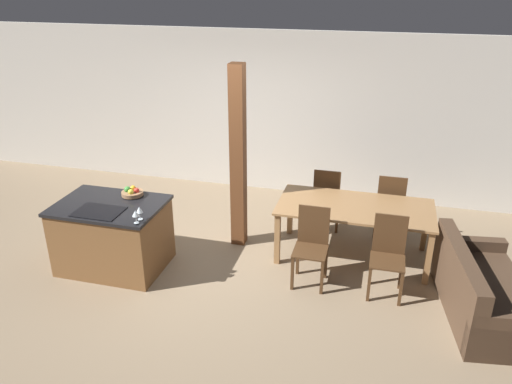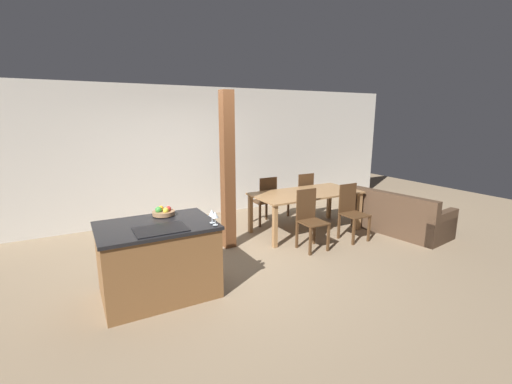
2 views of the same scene
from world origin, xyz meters
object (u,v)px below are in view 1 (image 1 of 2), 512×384
object	(u,v)px
fruit_bowl	(132,192)
dining_chair_far_left	(327,197)
kitchen_island	(113,235)
dining_table	(355,212)
dining_chair_near_left	(311,245)
wine_glass_near	(135,214)
couch	(482,294)
dining_chair_far_right	(390,204)
dining_chair_near_right	(388,254)
timber_post	(238,159)
wine_glass_middle	(139,210)

from	to	relation	value
fruit_bowl	dining_chair_far_left	world-z (taller)	fruit_bowl
dining_chair_far_left	kitchen_island	bearing A→B (deg)	34.86
dining_table	dining_chair_near_left	world-z (taller)	dining_chair_near_left
wine_glass_near	couch	distance (m)	3.96
fruit_bowl	dining_chair_far_right	world-z (taller)	fruit_bowl
dining_chair_far_left	dining_chair_far_right	bearing A→B (deg)	-180.00
dining_chair_near_right	dining_chair_far_right	xyz separation A→B (m)	(0.00, 1.42, 0.00)
fruit_bowl	couch	bearing A→B (deg)	-2.25
dining_table	couch	world-z (taller)	couch
kitchen_island	timber_post	size ratio (longest dim) A/B	0.53
dining_chair_near_right	dining_chair_far_left	bearing A→B (deg)	122.27
dining_table	dining_chair_far_right	xyz separation A→B (m)	(0.45, 0.71, -0.16)
kitchen_island	wine_glass_middle	distance (m)	0.87
fruit_bowl	dining_table	xyz separation A→B (m)	(2.78, 0.72, -0.28)
couch	dining_chair_near_left	bearing A→B (deg)	76.36
kitchen_island	timber_post	bearing A→B (deg)	36.35
timber_post	dining_table	bearing A→B (deg)	0.62
fruit_bowl	timber_post	xyz separation A→B (m)	(1.21, 0.71, 0.32)
dining_chair_near_left	fruit_bowl	bearing A→B (deg)	-179.67
fruit_bowl	timber_post	bearing A→B (deg)	30.35
couch	wine_glass_middle	bearing A→B (deg)	88.11
dining_table	timber_post	world-z (taller)	timber_post
dining_chair_far_left	dining_chair_far_right	distance (m)	0.90
dining_table	timber_post	xyz separation A→B (m)	(-1.57, -0.02, 0.59)
fruit_bowl	couch	xyz separation A→B (m)	(4.27, -0.17, -0.67)
dining_chair_far_right	timber_post	distance (m)	2.27
timber_post	dining_chair_far_left	bearing A→B (deg)	32.97
dining_table	dining_chair_far_left	bearing A→B (deg)	122.27
dining_chair_far_right	wine_glass_middle	bearing A→B (deg)	35.89
dining_chair_far_right	couch	bearing A→B (deg)	122.99
kitchen_island	wine_glass_near	world-z (taller)	wine_glass_near
fruit_bowl	wine_glass_near	xyz separation A→B (m)	(0.42, -0.69, 0.08)
dining_chair_near_left	dining_chair_near_right	world-z (taller)	same
kitchen_island	couch	xyz separation A→B (m)	(4.44, 0.14, -0.18)
fruit_bowl	couch	distance (m)	4.33
dining_chair_far_left	dining_chair_near_right	bearing A→B (deg)	122.27
timber_post	couch	bearing A→B (deg)	-15.96
dining_chair_far_left	timber_post	bearing A→B (deg)	32.97
dining_chair_far_left	fruit_bowl	bearing A→B (deg)	31.63
kitchen_island	couch	world-z (taller)	kitchen_island
wine_glass_near	dining_table	xyz separation A→B (m)	(2.36, 1.42, -0.36)
kitchen_island	dining_chair_near_left	xyz separation A→B (m)	(2.50, 0.32, 0.06)
dining_chair_near_right	dining_chair_far_left	size ratio (longest dim) A/B	1.00
wine_glass_middle	dining_table	xyz separation A→B (m)	(2.36, 1.32, -0.36)
fruit_bowl	dining_chair_far_right	bearing A→B (deg)	23.97
fruit_bowl	dining_chair_near_right	bearing A→B (deg)	0.24
dining_table	wine_glass_near	bearing A→B (deg)	-149.02
dining_chair_near_left	dining_chair_far_right	world-z (taller)	same
kitchen_island	dining_table	size ratio (longest dim) A/B	0.66
dining_chair_near_right	dining_chair_far_right	world-z (taller)	same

